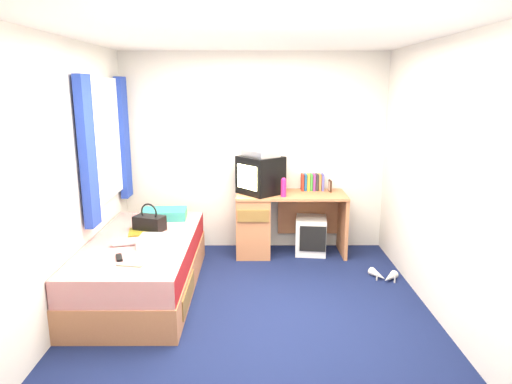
{
  "coord_description": "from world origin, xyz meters",
  "views": [
    {
      "loc": [
        0.01,
        -3.85,
        1.99
      ],
      "look_at": [
        0.02,
        0.7,
        0.94
      ],
      "focal_mm": 32.0,
      "sensor_mm": 36.0,
      "label": 1
    }
  ],
  "objects_px": {
    "aerosol_can": "(279,186)",
    "handbag": "(149,223)",
    "colour_swatch_fan": "(130,265)",
    "desk": "(268,221)",
    "bed": "(143,266)",
    "crt_tv": "(260,175)",
    "pink_water_bottle": "(284,188)",
    "picture_frame": "(330,186)",
    "storage_cube": "(311,235)",
    "towel": "(155,241)",
    "magazine": "(140,232)",
    "pillow": "(164,214)",
    "white_heels": "(384,276)",
    "water_bottle": "(124,242)",
    "vcr": "(261,153)",
    "remote_control": "(119,258)"
  },
  "relations": [
    {
      "from": "aerosol_can",
      "to": "handbag",
      "type": "xyz_separation_m",
      "value": [
        -1.38,
        -0.78,
        -0.22
      ]
    },
    {
      "from": "aerosol_can",
      "to": "colour_swatch_fan",
      "type": "distance_m",
      "value": 2.2
    },
    {
      "from": "desk",
      "to": "bed",
      "type": "bearing_deg",
      "value": -139.82
    },
    {
      "from": "crt_tv",
      "to": "pink_water_bottle",
      "type": "distance_m",
      "value": 0.34
    },
    {
      "from": "picture_frame",
      "to": "aerosol_can",
      "type": "height_order",
      "value": "aerosol_can"
    },
    {
      "from": "storage_cube",
      "to": "towel",
      "type": "bearing_deg",
      "value": -135.36
    },
    {
      "from": "pink_water_bottle",
      "to": "magazine",
      "type": "bearing_deg",
      "value": -155.83
    },
    {
      "from": "towel",
      "to": "pillow",
      "type": "bearing_deg",
      "value": 95.74
    },
    {
      "from": "storage_cube",
      "to": "pink_water_bottle",
      "type": "distance_m",
      "value": 0.73
    },
    {
      "from": "handbag",
      "to": "colour_swatch_fan",
      "type": "xyz_separation_m",
      "value": [
        0.05,
        -0.95,
        -0.08
      ]
    },
    {
      "from": "storage_cube",
      "to": "colour_swatch_fan",
      "type": "distance_m",
      "value": 2.46
    },
    {
      "from": "pink_water_bottle",
      "to": "white_heels",
      "type": "bearing_deg",
      "value": -31.58
    },
    {
      "from": "bed",
      "to": "magazine",
      "type": "relative_size",
      "value": 7.14
    },
    {
      "from": "water_bottle",
      "to": "towel",
      "type": "bearing_deg",
      "value": -2.19
    },
    {
      "from": "vcr",
      "to": "handbag",
      "type": "bearing_deg",
      "value": -92.28
    },
    {
      "from": "crt_tv",
      "to": "desk",
      "type": "bearing_deg",
      "value": 48.14
    },
    {
      "from": "pillow",
      "to": "pink_water_bottle",
      "type": "height_order",
      "value": "pink_water_bottle"
    },
    {
      "from": "water_bottle",
      "to": "white_heels",
      "type": "xyz_separation_m",
      "value": [
        2.58,
        0.45,
        -0.54
      ]
    },
    {
      "from": "crt_tv",
      "to": "aerosol_can",
      "type": "bearing_deg",
      "value": 47.63
    },
    {
      "from": "bed",
      "to": "towel",
      "type": "xyz_separation_m",
      "value": [
        0.18,
        -0.2,
        0.32
      ]
    },
    {
      "from": "pink_water_bottle",
      "to": "aerosol_can",
      "type": "bearing_deg",
      "value": 103.24
    },
    {
      "from": "picture_frame",
      "to": "towel",
      "type": "relative_size",
      "value": 0.48
    },
    {
      "from": "storage_cube",
      "to": "handbag",
      "type": "distance_m",
      "value": 1.97
    },
    {
      "from": "desk",
      "to": "water_bottle",
      "type": "relative_size",
      "value": 6.5
    },
    {
      "from": "storage_cube",
      "to": "white_heels",
      "type": "height_order",
      "value": "storage_cube"
    },
    {
      "from": "handbag",
      "to": "magazine",
      "type": "xyz_separation_m",
      "value": [
        -0.09,
        -0.07,
        -0.08
      ]
    },
    {
      "from": "crt_tv",
      "to": "white_heels",
      "type": "relative_size",
      "value": 2.02
    },
    {
      "from": "magazine",
      "to": "storage_cube",
      "type": "bearing_deg",
      "value": 24.4
    },
    {
      "from": "aerosol_can",
      "to": "remote_control",
      "type": "xyz_separation_m",
      "value": [
        -1.46,
        -1.57,
        -0.29
      ]
    },
    {
      "from": "storage_cube",
      "to": "crt_tv",
      "type": "height_order",
      "value": "crt_tv"
    },
    {
      "from": "storage_cube",
      "to": "vcr",
      "type": "bearing_deg",
      "value": -174.34
    },
    {
      "from": "vcr",
      "to": "pink_water_bottle",
      "type": "relative_size",
      "value": 2.0
    },
    {
      "from": "picture_frame",
      "to": "aerosol_can",
      "type": "xyz_separation_m",
      "value": [
        -0.62,
        -0.09,
        0.02
      ]
    },
    {
      "from": "pink_water_bottle",
      "to": "magazine",
      "type": "xyz_separation_m",
      "value": [
        -1.51,
        -0.68,
        -0.3
      ]
    },
    {
      "from": "desk",
      "to": "magazine",
      "type": "relative_size",
      "value": 4.64
    },
    {
      "from": "aerosol_can",
      "to": "water_bottle",
      "type": "xyz_separation_m",
      "value": [
        -1.51,
        -1.25,
        -0.27
      ]
    },
    {
      "from": "crt_tv",
      "to": "towel",
      "type": "bearing_deg",
      "value": -79.41
    },
    {
      "from": "bed",
      "to": "water_bottle",
      "type": "distance_m",
      "value": 0.38
    },
    {
      "from": "desk",
      "to": "white_heels",
      "type": "bearing_deg",
      "value": -33.79
    },
    {
      "from": "crt_tv",
      "to": "white_heels",
      "type": "bearing_deg",
      "value": 16.75
    },
    {
      "from": "pillow",
      "to": "storage_cube",
      "type": "bearing_deg",
      "value": 11.37
    },
    {
      "from": "bed",
      "to": "storage_cube",
      "type": "height_order",
      "value": "bed"
    },
    {
      "from": "vcr",
      "to": "handbag",
      "type": "relative_size",
      "value": 1.14
    },
    {
      "from": "pillow",
      "to": "storage_cube",
      "type": "relative_size",
      "value": 1.08
    },
    {
      "from": "pink_water_bottle",
      "to": "desk",
      "type": "bearing_deg",
      "value": 135.24
    },
    {
      "from": "picture_frame",
      "to": "colour_swatch_fan",
      "type": "height_order",
      "value": "picture_frame"
    },
    {
      "from": "desk",
      "to": "magazine",
      "type": "bearing_deg",
      "value": -147.51
    },
    {
      "from": "crt_tv",
      "to": "colour_swatch_fan",
      "type": "bearing_deg",
      "value": -73.82
    },
    {
      "from": "white_heels",
      "to": "crt_tv",
      "type": "bearing_deg",
      "value": 148.09
    },
    {
      "from": "picture_frame",
      "to": "towel",
      "type": "bearing_deg",
      "value": -146.2
    }
  ]
}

